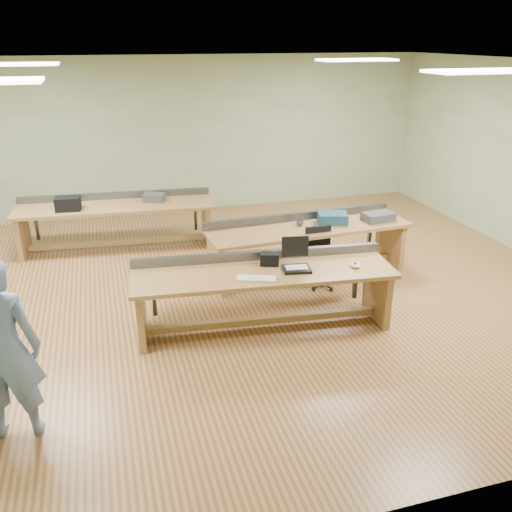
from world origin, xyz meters
name	(u,v)px	position (x,y,z in m)	size (l,w,h in m)	color
floor	(226,292)	(0.00, 0.00, 0.00)	(10.00, 10.00, 0.00)	#A16C3D
ceiling	(221,65)	(0.00, 0.00, 3.00)	(10.00, 10.00, 0.00)	silver
wall_back	(177,136)	(0.00, 4.00, 1.50)	(10.00, 0.04, 3.00)	#9EAE84
wall_front	(367,345)	(0.00, -4.00, 1.50)	(10.00, 0.04, 3.00)	#9EAE84
fluor_panels	(221,67)	(0.00, 0.00, 2.97)	(6.20, 3.50, 0.03)	white
workbench_front	(263,284)	(0.22, -1.04, 0.56)	(3.16, 1.13, 0.86)	#A68546
workbench_mid	(308,238)	(1.31, 0.30, 0.56)	(3.05, 0.99, 0.86)	#A68546
workbench_back	(116,215)	(-1.34, 2.21, 0.56)	(3.23, 1.11, 0.86)	#A68546
person	(3,350)	(-2.46, -2.28, 0.86)	(0.63, 0.41, 1.72)	#6C83B0
laptop_base	(297,269)	(0.59, -1.16, 0.77)	(0.32, 0.26, 0.04)	black
laptop_screen	(295,246)	(0.61, -1.03, 1.00)	(0.32, 0.02, 0.25)	black
keyboard	(256,279)	(0.06, -1.28, 0.76)	(0.44, 0.15, 0.03)	beige
trackball_mouse	(356,265)	(1.30, -1.27, 0.78)	(0.12, 0.14, 0.06)	white
camera_bag	(270,259)	(0.34, -0.91, 0.83)	(0.22, 0.14, 0.15)	black
task_chair	(321,265)	(1.35, -0.14, 0.31)	(0.47, 0.47, 0.84)	black
parts_bin_teal	(332,218)	(1.71, 0.34, 0.82)	(0.43, 0.32, 0.15)	#16394A
parts_bin_grey	(378,217)	(2.40, 0.24, 0.81)	(0.45, 0.29, 0.12)	#39393C
mug	(300,223)	(1.20, 0.36, 0.79)	(0.11, 0.11, 0.09)	#39393C
drinks_can	(314,224)	(1.35, 0.20, 0.81)	(0.07, 0.07, 0.12)	silver
storage_box_back	(68,204)	(-2.06, 2.09, 0.86)	(0.38, 0.27, 0.22)	black
tray_back	(154,197)	(-0.70, 2.22, 0.82)	(0.33, 0.24, 0.13)	#39393C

